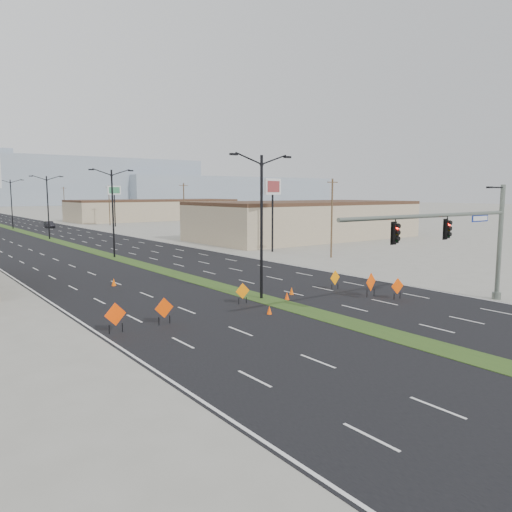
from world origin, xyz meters
TOP-DOWN VIEW (x-y plane):
  - ground at (0.00, 0.00)m, footprint 600.00×600.00m
  - road_surface at (0.00, 100.00)m, footprint 25.00×400.00m
  - median_strip at (0.00, 100.00)m, footprint 2.00×400.00m
  - building_se_near at (34.00, 45.00)m, footprint 36.00×18.00m
  - building_se_far at (38.00, 110.00)m, footprint 44.00×16.00m
  - mesa_center at (40.00, 300.00)m, footprint 220.00×50.00m
  - mesa_east at (180.00, 290.00)m, footprint 160.00×50.00m
  - signal_mast at (8.56, 2.00)m, footprint 16.30×0.60m
  - streetlight_0 at (0.00, 12.00)m, footprint 5.15×0.24m
  - streetlight_1 at (0.00, 40.00)m, footprint 5.15×0.24m
  - streetlight_2 at (0.00, 68.00)m, footprint 5.15×0.24m
  - streetlight_3 at (0.00, 96.00)m, footprint 5.15×0.24m
  - utility_pole_0 at (20.00, 25.00)m, footprint 1.60×0.20m
  - utility_pole_1 at (20.00, 60.00)m, footprint 1.60×0.20m
  - utility_pole_2 at (20.00, 95.00)m, footprint 1.60×0.20m
  - utility_pole_3 at (20.00, 130.00)m, footprint 1.60×0.20m
  - car_mid at (6.82, 94.76)m, footprint 1.58×4.22m
  - construction_sign_0 at (-11.50, 9.74)m, footprint 1.24×0.18m
  - construction_sign_1 at (-8.63, 9.79)m, footprint 1.17×0.10m
  - construction_sign_2 at (-2.00, 11.47)m, footprint 1.06×0.10m
  - construction_sign_3 at (6.65, 7.78)m, footprint 1.30×0.32m
  - construction_sign_4 at (7.53, 6.14)m, footprint 1.14×0.17m
  - construction_sign_5 at (6.50, 11.18)m, footprint 1.14×0.21m
  - cone_0 at (1.20, 10.62)m, footprint 0.40×0.40m
  - cone_1 at (-2.37, 8.08)m, footprint 0.41×0.41m
  - cone_2 at (2.63, 11.79)m, footprint 0.35×0.35m
  - cone_3 at (-6.59, 22.91)m, footprint 0.50×0.50m
  - pole_sign_east_near at (18.14, 33.51)m, footprint 2.99×1.04m
  - pole_sign_east_far at (19.43, 90.25)m, footprint 2.91×0.64m

SIDE VIEW (x-z plane):
  - ground at x=0.00m, z-range 0.00..0.00m
  - road_surface at x=0.00m, z-range -0.01..0.01m
  - median_strip at x=0.00m, z-range -0.02..0.02m
  - cone_1 at x=-2.37m, z-range 0.00..0.54m
  - cone_2 at x=2.63m, z-range 0.00..0.56m
  - cone_0 at x=1.20m, z-range 0.00..0.57m
  - cone_3 at x=-6.59m, z-range 0.00..0.63m
  - car_mid at x=6.82m, z-range 0.00..1.38m
  - construction_sign_2 at x=-2.00m, z-range 0.12..1.53m
  - construction_sign_4 at x=7.53m, z-range 0.13..1.65m
  - construction_sign_5 at x=6.50m, z-range 0.13..1.66m
  - construction_sign_1 at x=-8.63m, z-range 0.13..1.69m
  - construction_sign_0 at x=-11.50m, z-range 0.15..1.80m
  - construction_sign_3 at x=6.65m, z-range 0.16..1.91m
  - building_se_far at x=38.00m, z-range 0.00..5.00m
  - building_se_near at x=34.00m, z-range 0.00..5.50m
  - utility_pole_0 at x=20.00m, z-range 0.17..9.17m
  - utility_pole_1 at x=20.00m, z-range 0.17..9.17m
  - utility_pole_2 at x=20.00m, z-range 0.17..9.17m
  - utility_pole_3 at x=20.00m, z-range 0.17..9.17m
  - signal_mast at x=8.56m, z-range 0.79..8.79m
  - streetlight_0 at x=0.00m, z-range 0.41..10.43m
  - streetlight_1 at x=0.00m, z-range 0.41..10.43m
  - streetlight_2 at x=0.00m, z-range 0.41..10.43m
  - streetlight_3 at x=0.00m, z-range 0.41..10.43m
  - pole_sign_east_far at x=19.43m, z-range 2.76..11.63m
  - pole_sign_east_near at x=18.14m, z-range 2.88..12.05m
  - mesa_east at x=180.00m, z-range 0.00..18.00m
  - mesa_center at x=40.00m, z-range 0.00..28.00m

